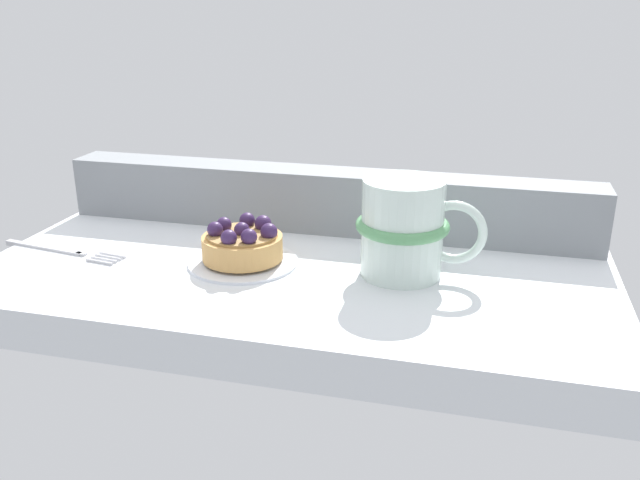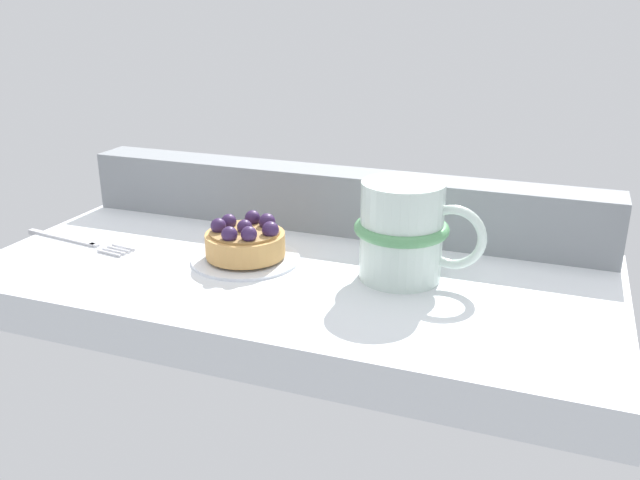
{
  "view_description": "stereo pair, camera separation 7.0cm",
  "coord_description": "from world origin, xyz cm",
  "px_view_note": "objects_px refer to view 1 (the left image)",
  "views": [
    {
      "loc": [
        19.33,
        -63.39,
        27.6
      ],
      "look_at": [
        2.86,
        0.59,
        3.3
      ],
      "focal_mm": 37.45,
      "sensor_mm": 36.0,
      "label": 1
    },
    {
      "loc": [
        26.04,
        -61.27,
        27.6
      ],
      "look_at": [
        2.86,
        0.59,
        3.3
      ],
      "focal_mm": 37.45,
      "sensor_mm": 36.0,
      "label": 2
    }
  ],
  "objects_px": {
    "dessert_plate": "(243,261)",
    "raspberry_tart": "(242,244)",
    "dessert_fork": "(63,250)",
    "coffee_mug": "(405,228)"
  },
  "relations": [
    {
      "from": "raspberry_tart",
      "to": "coffee_mug",
      "type": "xyz_separation_m",
      "value": [
        0.17,
        0.01,
        0.03
      ]
    },
    {
      "from": "raspberry_tart",
      "to": "dessert_fork",
      "type": "bearing_deg",
      "value": -175.12
    },
    {
      "from": "raspberry_tart",
      "to": "dessert_fork",
      "type": "distance_m",
      "value": 0.21
    },
    {
      "from": "dessert_plate",
      "to": "raspberry_tart",
      "type": "xyz_separation_m",
      "value": [
        0.0,
        0.0,
        0.02
      ]
    },
    {
      "from": "dessert_plate",
      "to": "raspberry_tart",
      "type": "bearing_deg",
      "value": 44.87
    },
    {
      "from": "raspberry_tart",
      "to": "coffee_mug",
      "type": "relative_size",
      "value": 0.65
    },
    {
      "from": "raspberry_tart",
      "to": "dessert_fork",
      "type": "xyz_separation_m",
      "value": [
        -0.21,
        -0.02,
        -0.02
      ]
    },
    {
      "from": "dessert_fork",
      "to": "raspberry_tart",
      "type": "bearing_deg",
      "value": 4.88
    },
    {
      "from": "dessert_plate",
      "to": "dessert_fork",
      "type": "xyz_separation_m",
      "value": [
        -0.21,
        -0.02,
        -0.0
      ]
    },
    {
      "from": "dessert_fork",
      "to": "dessert_plate",
      "type": "bearing_deg",
      "value": 4.79
    }
  ]
}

